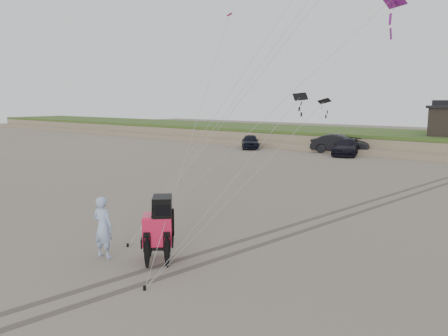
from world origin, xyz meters
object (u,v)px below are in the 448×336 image
(truck_b, at_px, (340,144))
(truck_c, at_px, (347,147))
(truck_a, at_px, (250,141))
(jeep, at_px, (158,236))
(man, at_px, (103,227))

(truck_b, bearing_deg, truck_c, -150.53)
(truck_b, distance_m, truck_c, 1.83)
(truck_a, relative_size, truck_c, 0.82)
(truck_c, relative_size, jeep, 1.18)
(truck_a, height_order, truck_b, truck_b)
(truck_a, distance_m, truck_c, 10.40)
(truck_a, bearing_deg, jeep, -96.87)
(truck_b, bearing_deg, jeep, 178.63)
(truck_c, xyz_separation_m, man, (5.02, -30.49, 0.23))
(truck_b, xyz_separation_m, jeep, (7.96, -30.93, -0.06))
(truck_b, xyz_separation_m, truck_c, (1.29, -1.28, -0.13))
(truck_b, height_order, jeep, truck_b)
(jeep, bearing_deg, man, -106.69)
(truck_b, height_order, truck_c, truck_b)
(truck_a, distance_m, jeep, 33.33)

